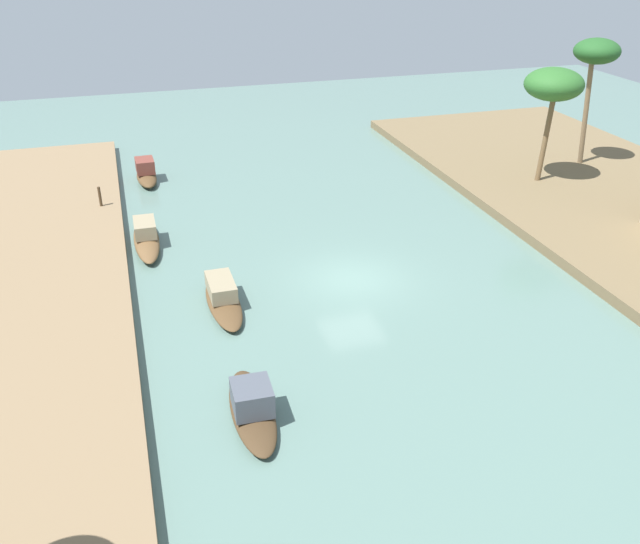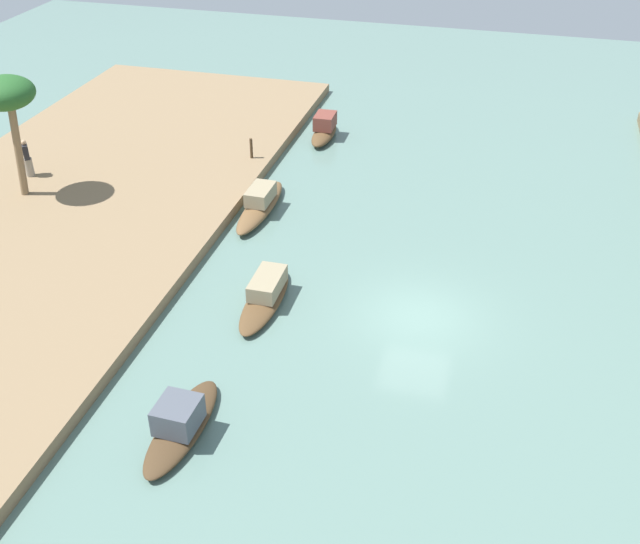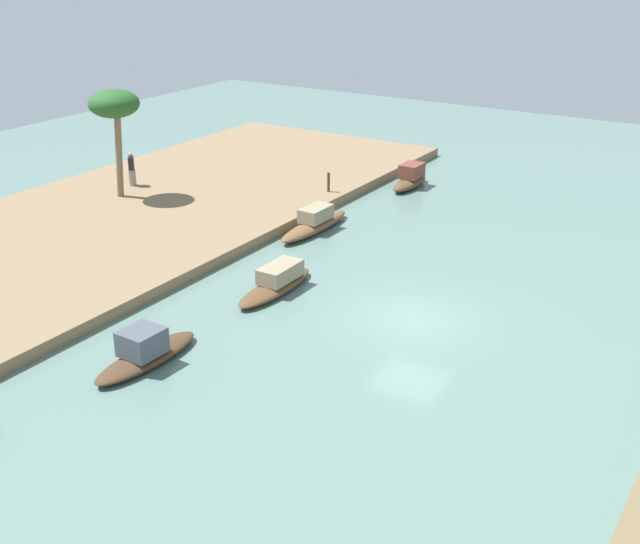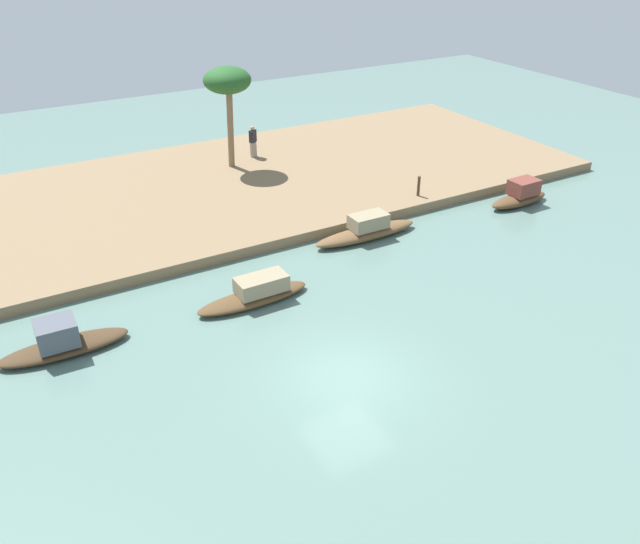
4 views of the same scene
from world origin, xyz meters
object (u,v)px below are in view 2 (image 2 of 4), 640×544
at_px(sampan_with_red_awning, 324,129).
at_px(mooring_post, 251,148).
at_px(sampan_near_left_bank, 181,423).
at_px(sampan_open_hull, 266,294).
at_px(person_on_near_bank, 27,160).
at_px(palm_tree_left_near, 6,96).
at_px(sampan_upstream_small, 260,204).

bearing_deg(sampan_with_red_awning, mooring_post, -31.07).
relative_size(sampan_with_red_awning, sampan_near_left_bank, 0.82).
height_order(sampan_open_hull, person_on_near_bank, person_on_near_bank).
xyz_separation_m(mooring_post, palm_tree_left_near, (6.14, -8.17, 3.96)).
relative_size(sampan_upstream_small, palm_tree_left_near, 0.95).
distance_m(sampan_open_hull, palm_tree_left_near, 13.97).
bearing_deg(mooring_post, sampan_with_red_awning, 150.36).
relative_size(sampan_upstream_small, person_on_near_bank, 2.88).
distance_m(sampan_with_red_awning, palm_tree_left_near, 15.56).
bearing_deg(sampan_upstream_small, sampan_with_red_awning, 176.53).
distance_m(sampan_upstream_small, mooring_post, 4.62).
bearing_deg(person_on_near_bank, sampan_open_hull, 27.11).
relative_size(sampan_open_hull, person_on_near_bank, 2.49).
bearing_deg(sampan_near_left_bank, sampan_upstream_small, -169.06).
height_order(sampan_near_left_bank, person_on_near_bank, person_on_near_bank).
height_order(sampan_upstream_small, mooring_post, mooring_post).
distance_m(sampan_near_left_bank, person_on_near_bank, 18.41).
xyz_separation_m(sampan_near_left_bank, palm_tree_left_near, (-11.23, -12.17, 4.51)).
distance_m(sampan_open_hull, person_on_near_bank, 14.73).
relative_size(sampan_open_hull, mooring_post, 4.40).
bearing_deg(mooring_post, person_on_near_bank, -63.85).
relative_size(sampan_upstream_small, mooring_post, 5.08).
relative_size(sampan_near_left_bank, mooring_post, 4.21).
xyz_separation_m(sampan_with_red_awning, mooring_post, (4.32, -2.46, 0.49)).
height_order(sampan_with_red_awning, sampan_near_left_bank, sampan_with_red_awning).
bearing_deg(palm_tree_left_near, person_on_near_bank, -150.37).
distance_m(sampan_upstream_small, person_on_near_bank, 11.01).
xyz_separation_m(sampan_open_hull, sampan_upstream_small, (-6.41, -2.40, 0.03)).
height_order(sampan_upstream_small, palm_tree_left_near, palm_tree_left_near).
height_order(sampan_near_left_bank, sampan_upstream_small, sampan_near_left_bank).
height_order(sampan_open_hull, sampan_near_left_bank, sampan_near_left_bank).
relative_size(sampan_near_left_bank, sampan_upstream_small, 0.83).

